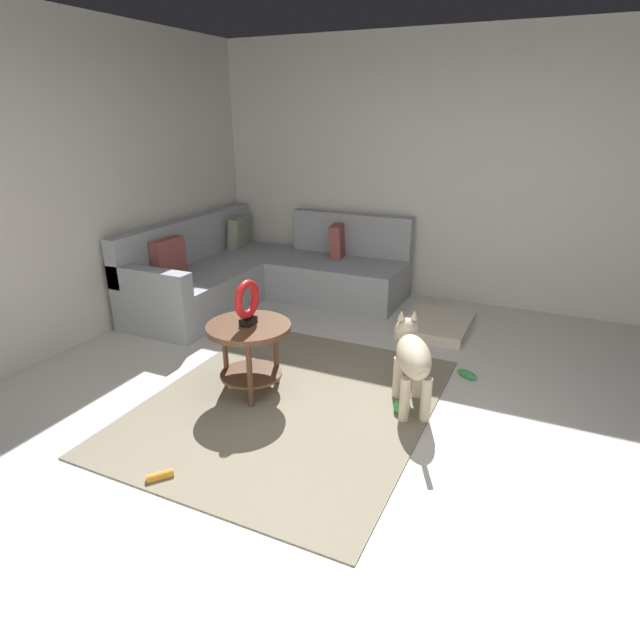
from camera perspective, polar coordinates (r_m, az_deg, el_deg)
The scene contains 12 objects.
ground_plane at distance 3.46m, azimuth 6.04°, elevation -13.40°, with size 6.00×6.00×0.10m, color silver.
wall_back at distance 4.70m, azimuth -30.13°, elevation 11.75°, with size 6.00×0.12×2.70m, color silver.
wall_right at distance 5.74m, azimuth 16.73°, elevation 14.98°, with size 0.12×6.00×2.70m, color silver.
area_rug at distance 3.78m, azimuth -3.34°, elevation -9.00°, with size 2.30×1.90×0.01m, color gray.
sectional_couch at distance 5.74m, azimuth -6.33°, elevation 4.95°, with size 2.20×2.25×0.88m.
side_table at distance 3.77m, azimuth -7.69°, elevation -2.22°, with size 0.60×0.60×0.54m.
torus_sculpture at distance 3.66m, azimuth -7.91°, elevation 2.00°, with size 0.28×0.08×0.33m.
dog_bed_mat at distance 5.13m, azimuth 12.57°, elevation -0.44°, with size 0.80×0.60×0.09m, color beige.
dog at distance 3.63m, azimuth 9.98°, elevation -3.99°, with size 0.79×0.43×0.63m.
dog_toy_ball at distance 3.68m, azimuth 8.80°, elevation -9.28°, with size 0.10×0.10×0.10m, color green.
dog_toy_rope at distance 3.21m, azimuth -16.98°, elevation -15.90°, with size 0.05×0.05×0.15m, color orange.
dog_toy_bone at distance 4.26m, azimuth 15.69°, elevation -5.69°, with size 0.18×0.06×0.06m, color green.
Camera 1 is at (-2.70, -0.87, 1.93)m, focal length 29.46 mm.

